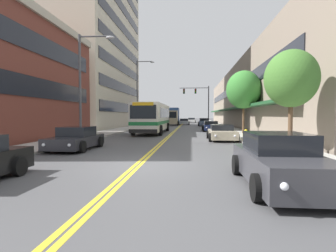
% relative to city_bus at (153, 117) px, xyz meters
% --- Properties ---
extents(ground_plane, '(240.00, 240.00, 0.00)m').
position_rel_city_bus_xyz_m(ground_plane, '(2.15, 18.47, -1.75)').
color(ground_plane, '#4C4C4F').
extents(sidewalk_left, '(2.95, 106.00, 0.13)m').
position_rel_city_bus_xyz_m(sidewalk_left, '(-4.82, 18.47, -1.69)').
color(sidewalk_left, '#B2ADA5').
rests_on(sidewalk_left, ground_plane).
extents(sidewalk_right, '(2.95, 106.00, 0.13)m').
position_rel_city_bus_xyz_m(sidewalk_right, '(9.13, 18.47, -1.69)').
color(sidewalk_right, '#B2ADA5').
rests_on(sidewalk_right, ground_plane).
extents(centre_line, '(0.34, 106.00, 0.01)m').
position_rel_city_bus_xyz_m(centre_line, '(2.15, 18.47, -1.75)').
color(centre_line, yellow).
rests_on(centre_line, ground_plane).
extents(office_tower_left, '(12.08, 24.01, 27.80)m').
position_rel_city_bus_xyz_m(office_tower_left, '(-12.53, 12.36, 12.15)').
color(office_tower_left, beige).
rests_on(office_tower_left, ground_plane).
extents(storefront_row_right, '(9.10, 68.00, 9.78)m').
position_rel_city_bus_xyz_m(storefront_row_right, '(14.83, 18.47, 3.14)').
color(storefront_row_right, gray).
rests_on(storefront_row_right, ground_plane).
extents(city_bus, '(2.93, 11.65, 3.09)m').
position_rel_city_bus_xyz_m(city_bus, '(0.00, 0.00, 0.00)').
color(city_bus, silver).
rests_on(city_bus, ground_plane).
extents(car_charcoal_parked_left_near, '(2.10, 4.33, 1.27)m').
position_rel_city_bus_xyz_m(car_charcoal_parked_left_near, '(-2.23, -14.26, -1.16)').
color(car_charcoal_parked_left_near, '#232328').
rests_on(car_charcoal_parked_left_near, ground_plane).
extents(car_red_parked_left_mid, '(2.06, 4.90, 1.32)m').
position_rel_city_bus_xyz_m(car_red_parked_left_mid, '(-2.12, 15.31, -1.12)').
color(car_red_parked_left_mid, maroon).
rests_on(car_red_parked_left_mid, ground_plane).
extents(car_dark_grey_parked_right_foreground, '(2.01, 4.48, 1.43)m').
position_rel_city_bus_xyz_m(car_dark_grey_parked_right_foreground, '(6.57, -21.07, -1.09)').
color(car_dark_grey_parked_right_foreground, '#38383D').
rests_on(car_dark_grey_parked_right_foreground, ground_plane).
extents(car_slate_blue_parked_right_mid, '(2.15, 4.78, 1.38)m').
position_rel_city_bus_xyz_m(car_slate_blue_parked_right_mid, '(6.44, 18.82, -1.10)').
color(car_slate_blue_parked_right_mid, '#475675').
rests_on(car_slate_blue_parked_right_mid, ground_plane).
extents(car_navy_parked_right_far, '(2.05, 4.14, 1.22)m').
position_rel_city_bus_xyz_m(car_navy_parked_right_far, '(6.52, 3.49, -1.17)').
color(car_navy_parked_right_far, '#19234C').
rests_on(car_navy_parked_right_far, ground_plane).
extents(car_champagne_parked_right_end, '(2.13, 4.49, 1.19)m').
position_rel_city_bus_xyz_m(car_champagne_parked_right_end, '(6.52, -7.95, -1.19)').
color(car_champagne_parked_right_end, beige).
rests_on(car_champagne_parked_right_end, ground_plane).
extents(car_white_moving_lead, '(2.14, 4.60, 1.24)m').
position_rel_city_bus_xyz_m(car_white_moving_lead, '(4.15, 38.60, -1.16)').
color(car_white_moving_lead, white).
rests_on(car_white_moving_lead, ground_plane).
extents(car_silver_moving_second, '(2.16, 4.21, 1.22)m').
position_rel_city_bus_xyz_m(car_silver_moving_second, '(2.67, 25.04, -1.17)').
color(car_silver_moving_second, '#B7B7BC').
rests_on(car_silver_moving_second, ground_plane).
extents(box_truck, '(2.68, 6.63, 3.34)m').
position_rel_city_bus_xyz_m(box_truck, '(0.45, 22.34, -0.04)').
color(box_truck, '#BCAD89').
rests_on(box_truck, ground_plane).
extents(traffic_signal_mast, '(5.52, 0.38, 7.39)m').
position_rel_city_bus_xyz_m(traffic_signal_mast, '(5.61, 21.45, 3.47)').
color(traffic_signal_mast, '#47474C').
rests_on(traffic_signal_mast, ground_plane).
extents(street_lamp_left_near, '(2.42, 0.28, 7.21)m').
position_rel_city_bus_xyz_m(street_lamp_left_near, '(-2.78, -11.53, 2.60)').
color(street_lamp_left_near, '#47474C').
rests_on(street_lamp_left_near, ground_plane).
extents(street_lamp_left_far, '(2.43, 0.28, 9.27)m').
position_rel_city_bus_xyz_m(street_lamp_left_far, '(-2.85, 6.70, 3.69)').
color(street_lamp_left_far, '#47474C').
rests_on(street_lamp_left_far, ground_plane).
extents(street_tree_right_near, '(2.51, 2.51, 4.93)m').
position_rel_city_bus_xyz_m(street_tree_right_near, '(8.98, -15.18, 1.91)').
color(street_tree_right_near, brown).
rests_on(street_tree_right_near, sidewalk_right).
extents(street_tree_right_mid, '(3.42, 3.42, 6.21)m').
position_rel_city_bus_xyz_m(street_tree_right_mid, '(9.35, -1.66, 2.70)').
color(street_tree_right_mid, brown).
rests_on(street_tree_right_mid, sidewalk_right).
extents(fire_hydrant, '(0.35, 0.27, 0.78)m').
position_rel_city_bus_xyz_m(fire_hydrant, '(8.10, -9.10, -1.24)').
color(fire_hydrant, yellow).
rests_on(fire_hydrant, sidewalk_right).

